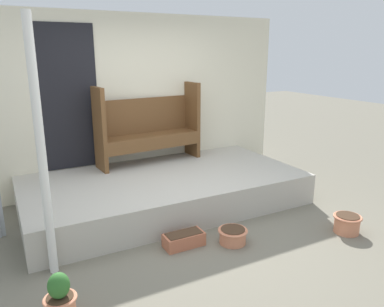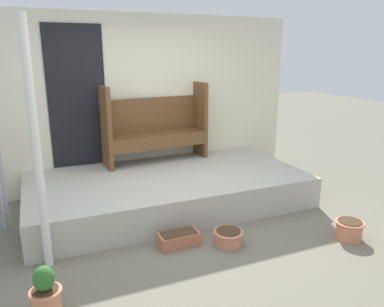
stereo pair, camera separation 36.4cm
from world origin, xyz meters
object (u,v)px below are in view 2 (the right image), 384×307
(bench, at_px, (155,125))
(support_post, at_px, (36,149))
(planter_box_rect, at_px, (179,239))
(flower_pot_middle, at_px, (228,237))
(flower_pot_right, at_px, (349,229))
(flower_pot_left, at_px, (45,293))

(bench, bearing_deg, support_post, -138.86)
(support_post, xyz_separation_m, planter_box_rect, (1.33, -0.15, -1.11))
(support_post, distance_m, flower_pot_middle, 2.17)
(support_post, xyz_separation_m, flower_pot_right, (3.16, -0.76, -1.07))
(planter_box_rect, bearing_deg, flower_pot_right, -18.38)
(bench, bearing_deg, planter_box_rect, -105.64)
(support_post, height_order, bench, support_post)
(support_post, xyz_separation_m, flower_pot_left, (-0.05, -0.75, -1.01))
(flower_pot_middle, relative_size, planter_box_rect, 0.75)
(flower_pot_right, bearing_deg, planter_box_rect, 161.62)
(bench, xyz_separation_m, planter_box_rect, (-0.36, -1.90, -0.90))
(flower_pot_left, bearing_deg, planter_box_rect, 23.48)
(flower_pot_middle, height_order, planter_box_rect, flower_pot_middle)
(flower_pot_right, height_order, planter_box_rect, flower_pot_right)
(support_post, height_order, flower_pot_left, support_post)
(flower_pot_right, bearing_deg, flower_pot_middle, 162.53)
(flower_pot_left, xyz_separation_m, flower_pot_middle, (1.89, 0.41, -0.09))
(bench, distance_m, flower_pot_left, 3.15)
(bench, height_order, flower_pot_left, bench)
(bench, distance_m, planter_box_rect, 2.14)
(support_post, bearing_deg, bench, 46.04)
(planter_box_rect, bearing_deg, flower_pot_middle, -20.71)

